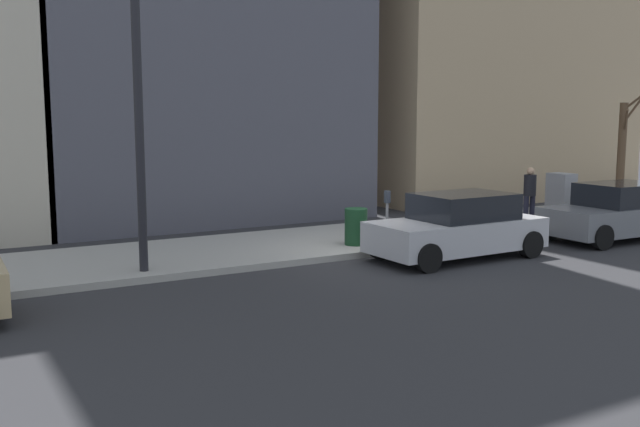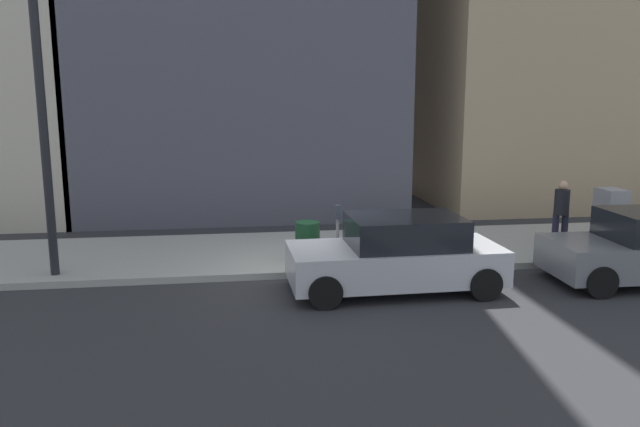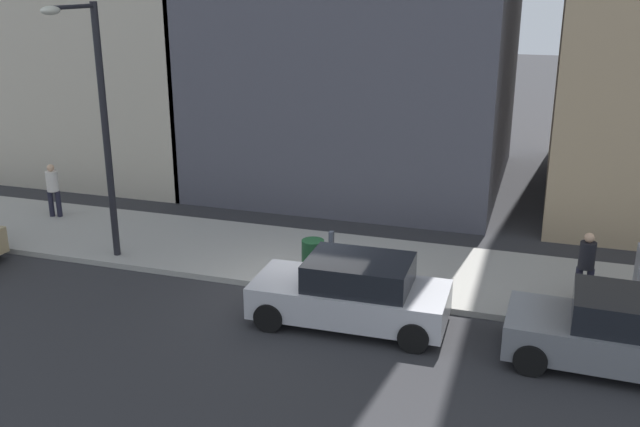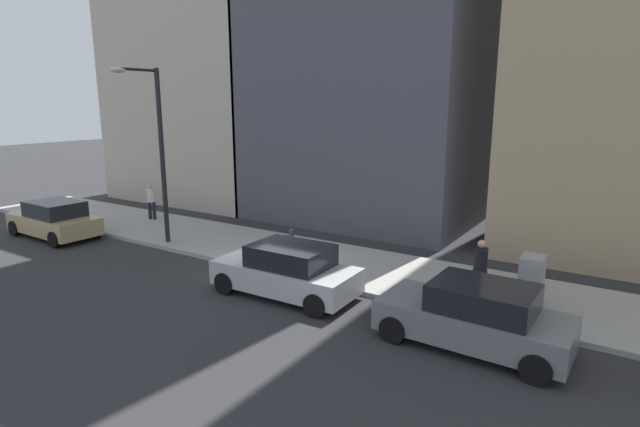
{
  "view_description": "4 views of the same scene",
  "coord_description": "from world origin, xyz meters",
  "px_view_note": "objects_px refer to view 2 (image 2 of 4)",
  "views": [
    {
      "loc": [
        -13.7,
        9.56,
        3.33
      ],
      "look_at": [
        -0.17,
        1.78,
        1.17
      ],
      "focal_mm": 40.0,
      "sensor_mm": 36.0,
      "label": 1
    },
    {
      "loc": [
        -12.77,
        1.8,
        3.88
      ],
      "look_at": [
        1.51,
        -0.24,
        1.12
      ],
      "focal_mm": 35.0,
      "sensor_mm": 36.0,
      "label": 2
    },
    {
      "loc": [
        -14.65,
        -5.09,
        7.17
      ],
      "look_at": [
        1.54,
        0.16,
        1.54
      ],
      "focal_mm": 40.0,
      "sensor_mm": 36.0,
      "label": 3
    },
    {
      "loc": [
        -11.94,
        -9.55,
        5.43
      ],
      "look_at": [
        1.92,
        -0.61,
        1.75
      ],
      "focal_mm": 28.0,
      "sensor_mm": 36.0,
      "label": 4
    }
  ],
  "objects_px": {
    "parking_meter": "(338,228)",
    "streetlamp": "(36,87)",
    "parked_car_silver": "(397,255)",
    "trash_bin": "(308,241)",
    "utility_box": "(610,218)",
    "pedestrian_near_meter": "(561,210)"
  },
  "relations": [
    {
      "from": "streetlamp",
      "to": "parked_car_silver",
      "type": "bearing_deg",
      "value": -101.12
    },
    {
      "from": "utility_box",
      "to": "parked_car_silver",
      "type": "bearing_deg",
      "value": 111.35
    },
    {
      "from": "parking_meter",
      "to": "pedestrian_near_meter",
      "type": "relative_size",
      "value": 0.81
    },
    {
      "from": "utility_box",
      "to": "pedestrian_near_meter",
      "type": "bearing_deg",
      "value": 89.76
    },
    {
      "from": "streetlamp",
      "to": "trash_bin",
      "type": "height_order",
      "value": "streetlamp"
    },
    {
      "from": "parking_meter",
      "to": "parked_car_silver",
      "type": "bearing_deg",
      "value": -148.37
    },
    {
      "from": "parked_car_silver",
      "to": "utility_box",
      "type": "bearing_deg",
      "value": -69.81
    },
    {
      "from": "streetlamp",
      "to": "pedestrian_near_meter",
      "type": "distance_m",
      "value": 12.16
    },
    {
      "from": "parking_meter",
      "to": "streetlamp",
      "type": "height_order",
      "value": "streetlamp"
    },
    {
      "from": "parking_meter",
      "to": "trash_bin",
      "type": "xyz_separation_m",
      "value": [
        0.45,
        0.61,
        -0.38
      ]
    },
    {
      "from": "utility_box",
      "to": "streetlamp",
      "type": "distance_m",
      "value": 13.49
    },
    {
      "from": "parking_meter",
      "to": "utility_box",
      "type": "bearing_deg",
      "value": -83.13
    },
    {
      "from": "parking_meter",
      "to": "pedestrian_near_meter",
      "type": "xyz_separation_m",
      "value": [
        0.86,
        -5.73,
        0.11
      ]
    },
    {
      "from": "parking_meter",
      "to": "pedestrian_near_meter",
      "type": "height_order",
      "value": "pedestrian_near_meter"
    },
    {
      "from": "utility_box",
      "to": "streetlamp",
      "type": "xyz_separation_m",
      "value": [
        -1.02,
        13.07,
        3.17
      ]
    },
    {
      "from": "parked_car_silver",
      "to": "streetlamp",
      "type": "relative_size",
      "value": 0.65
    },
    {
      "from": "utility_box",
      "to": "pedestrian_near_meter",
      "type": "distance_m",
      "value": 1.34
    },
    {
      "from": "utility_box",
      "to": "streetlamp",
      "type": "relative_size",
      "value": 0.22
    },
    {
      "from": "parked_car_silver",
      "to": "parking_meter",
      "type": "bearing_deg",
      "value": 30.47
    },
    {
      "from": "utility_box",
      "to": "trash_bin",
      "type": "distance_m",
      "value": 7.68
    },
    {
      "from": "parking_meter",
      "to": "streetlamp",
      "type": "distance_m",
      "value": 6.74
    },
    {
      "from": "parked_car_silver",
      "to": "trash_bin",
      "type": "xyz_separation_m",
      "value": [
        1.99,
        1.56,
        -0.14
      ]
    }
  ]
}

